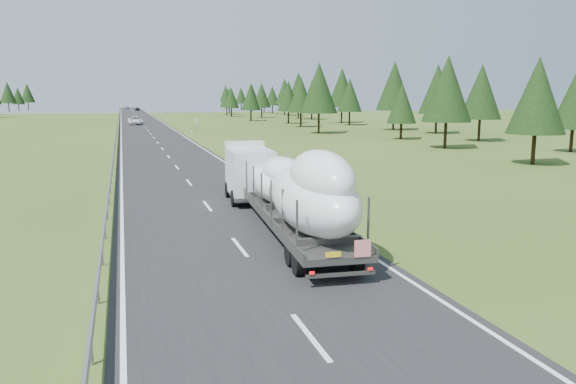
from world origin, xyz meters
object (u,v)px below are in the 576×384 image
object	(u,v)px
highway_sign	(196,122)
distant_car_blue	(127,108)
boat_truck	(286,186)
distant_van	(135,121)
distant_car_dark	(137,109)

from	to	relation	value
highway_sign	distant_car_blue	xyz separation A→B (m)	(-9.07, 185.56, -1.15)
boat_truck	distant_van	world-z (taller)	boat_truck
highway_sign	distant_car_blue	world-z (taller)	highway_sign
distant_car_dark	distant_car_blue	distance (m)	34.28
boat_truck	highway_sign	bearing A→B (deg)	86.18
highway_sign	distant_car_dark	distance (m)	151.60
distant_car_dark	distant_car_blue	bearing A→B (deg)	93.29
distant_car_dark	distant_van	bearing A→B (deg)	-94.85
boat_truck	distant_car_blue	bearing A→B (deg)	91.01
distant_car_dark	distant_car_blue	xyz separation A→B (m)	(-3.83, 34.06, -0.08)
boat_truck	distant_car_blue	world-z (taller)	boat_truck
distant_van	highway_sign	bearing A→B (deg)	-77.83
boat_truck	distant_car_dark	world-z (taller)	boat_truck
boat_truck	distant_car_blue	size ratio (longest dim) A/B	4.58
highway_sign	boat_truck	size ratio (longest dim) A/B	0.14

